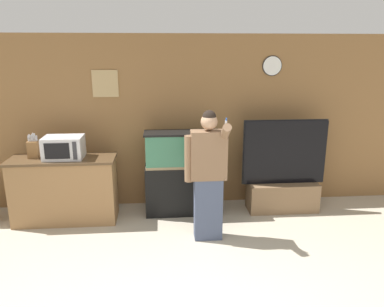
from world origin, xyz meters
The scene contains 7 objects.
wall_back_paneled centered at (0.00, 3.17, 1.30)m, with size 10.00×0.08×2.60m.
counter_island centered at (-1.60, 2.60, 0.47)m, with size 1.45×0.55×0.93m.
microwave centered at (-1.56, 2.60, 1.08)m, with size 0.52×0.38×0.30m.
knife_block centered at (-1.98, 2.64, 1.06)m, with size 0.14×0.10×0.34m.
aquarium_on_stand centered at (0.07, 2.74, 0.62)m, with size 1.09×0.39×1.24m.
tv_on_stand centered at (1.59, 2.71, 0.41)m, with size 1.26×0.40×1.40m.
person_standing centered at (0.34, 1.92, 0.87)m, with size 0.53×0.40×1.68m.
Camera 1 is at (-0.22, -2.47, 2.37)m, focal length 35.00 mm.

